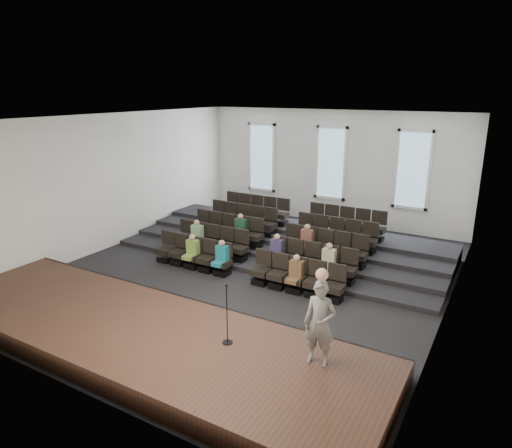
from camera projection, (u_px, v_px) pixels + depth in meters
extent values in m
plane|color=black|center=(250.00, 273.00, 15.06)|extent=(14.00, 14.00, 0.00)
cube|color=white|center=(250.00, 118.00, 13.64)|extent=(12.00, 14.00, 0.02)
cube|color=white|center=(331.00, 167.00, 20.17)|extent=(12.00, 0.04, 5.00)
cube|color=white|center=(58.00, 275.00, 8.53)|extent=(12.00, 0.04, 5.00)
cube|color=white|center=(114.00, 181.00, 17.24)|extent=(0.04, 14.00, 5.00)
cube|color=white|center=(456.00, 227.00, 11.46)|extent=(0.04, 14.00, 5.00)
cube|color=#3D241A|center=(140.00, 335.00, 10.76)|extent=(11.80, 3.60, 0.50)
cube|color=black|center=(187.00, 306.00, 12.23)|extent=(11.80, 0.06, 0.52)
cube|color=black|center=(282.00, 250.00, 16.97)|extent=(11.80, 4.80, 0.15)
cube|color=black|center=(289.00, 244.00, 17.38)|extent=(11.80, 3.75, 0.30)
cube|color=black|center=(295.00, 239.00, 17.80)|extent=(11.80, 2.70, 0.45)
cube|color=black|center=(300.00, 233.00, 18.21)|extent=(11.80, 1.65, 0.60)
cube|color=black|center=(165.00, 259.00, 16.04)|extent=(0.47, 0.43, 0.20)
cube|color=black|center=(165.00, 250.00, 15.95)|extent=(0.55, 0.50, 0.19)
cube|color=black|center=(168.00, 238.00, 16.01)|extent=(0.55, 0.08, 0.50)
cube|color=black|center=(179.00, 262.00, 15.75)|extent=(0.47, 0.43, 0.20)
cube|color=black|center=(178.00, 253.00, 15.66)|extent=(0.55, 0.50, 0.19)
cube|color=black|center=(182.00, 240.00, 15.72)|extent=(0.55, 0.08, 0.50)
cube|color=black|center=(193.00, 265.00, 15.46)|extent=(0.47, 0.43, 0.20)
cube|color=black|center=(192.00, 257.00, 15.37)|extent=(0.55, 0.50, 0.19)
cube|color=black|center=(196.00, 243.00, 15.43)|extent=(0.55, 0.08, 0.50)
cube|color=black|center=(207.00, 268.00, 15.17)|extent=(0.47, 0.43, 0.20)
cube|color=black|center=(207.00, 260.00, 15.09)|extent=(0.55, 0.50, 0.19)
cube|color=black|center=(210.00, 246.00, 15.14)|extent=(0.55, 0.08, 0.50)
cube|color=black|center=(222.00, 272.00, 14.89)|extent=(0.47, 0.43, 0.20)
cube|color=black|center=(222.00, 263.00, 14.80)|extent=(0.55, 0.50, 0.19)
cube|color=black|center=(225.00, 249.00, 14.85)|extent=(0.55, 0.08, 0.50)
cube|color=black|center=(261.00, 281.00, 14.19)|extent=(0.47, 0.43, 0.20)
cube|color=black|center=(261.00, 272.00, 14.10)|extent=(0.55, 0.50, 0.19)
cube|color=black|center=(264.00, 257.00, 14.16)|extent=(0.55, 0.08, 0.50)
cube|color=black|center=(278.00, 285.00, 13.90)|extent=(0.47, 0.43, 0.20)
cube|color=black|center=(278.00, 275.00, 13.81)|extent=(0.55, 0.50, 0.19)
cube|color=black|center=(281.00, 261.00, 13.87)|extent=(0.55, 0.08, 0.50)
cube|color=black|center=(295.00, 289.00, 13.61)|extent=(0.47, 0.43, 0.20)
cube|color=black|center=(296.00, 279.00, 13.52)|extent=(0.55, 0.50, 0.19)
cube|color=black|center=(299.00, 264.00, 13.58)|extent=(0.55, 0.08, 0.50)
cube|color=black|center=(314.00, 293.00, 13.32)|extent=(0.47, 0.43, 0.20)
cube|color=black|center=(314.00, 284.00, 13.24)|extent=(0.55, 0.50, 0.19)
cube|color=black|center=(318.00, 268.00, 13.29)|extent=(0.55, 0.08, 0.50)
cube|color=black|center=(333.00, 298.00, 13.03)|extent=(0.47, 0.43, 0.20)
cube|color=black|center=(334.00, 288.00, 12.95)|extent=(0.55, 0.50, 0.19)
cube|color=black|center=(337.00, 272.00, 13.00)|extent=(0.55, 0.08, 0.50)
cube|color=black|center=(184.00, 246.00, 16.87)|extent=(0.47, 0.43, 0.20)
cube|color=black|center=(184.00, 238.00, 16.78)|extent=(0.55, 0.50, 0.19)
cube|color=black|center=(187.00, 226.00, 16.84)|extent=(0.55, 0.08, 0.50)
cube|color=black|center=(197.00, 249.00, 16.58)|extent=(0.47, 0.43, 0.20)
cube|color=black|center=(197.00, 241.00, 16.49)|extent=(0.55, 0.50, 0.19)
cube|color=black|center=(200.00, 229.00, 16.55)|extent=(0.55, 0.08, 0.50)
cube|color=black|center=(211.00, 252.00, 16.29)|extent=(0.47, 0.43, 0.20)
cube|color=black|center=(210.00, 244.00, 16.20)|extent=(0.55, 0.50, 0.19)
cube|color=black|center=(213.00, 231.00, 16.26)|extent=(0.55, 0.08, 0.50)
cube|color=black|center=(225.00, 255.00, 16.00)|extent=(0.47, 0.43, 0.20)
cube|color=black|center=(224.00, 246.00, 15.91)|extent=(0.55, 0.50, 0.19)
cube|color=black|center=(227.00, 234.00, 15.97)|extent=(0.55, 0.08, 0.50)
cube|color=black|center=(239.00, 258.00, 15.71)|extent=(0.47, 0.43, 0.20)
cube|color=black|center=(239.00, 249.00, 15.63)|extent=(0.55, 0.50, 0.19)
cube|color=black|center=(242.00, 236.00, 15.68)|extent=(0.55, 0.08, 0.50)
cube|color=black|center=(276.00, 266.00, 15.02)|extent=(0.47, 0.43, 0.20)
cube|color=black|center=(276.00, 257.00, 14.93)|extent=(0.55, 0.50, 0.19)
cube|color=black|center=(279.00, 243.00, 14.99)|extent=(0.55, 0.08, 0.50)
cube|color=black|center=(293.00, 269.00, 14.73)|extent=(0.47, 0.43, 0.20)
cube|color=black|center=(293.00, 260.00, 14.64)|extent=(0.55, 0.50, 0.19)
cube|color=black|center=(296.00, 246.00, 14.70)|extent=(0.55, 0.08, 0.50)
cube|color=black|center=(310.00, 273.00, 14.44)|extent=(0.47, 0.43, 0.20)
cube|color=black|center=(310.00, 264.00, 14.35)|extent=(0.55, 0.50, 0.19)
cube|color=black|center=(313.00, 249.00, 14.41)|extent=(0.55, 0.08, 0.50)
cube|color=black|center=(328.00, 276.00, 14.15)|extent=(0.47, 0.43, 0.20)
cube|color=black|center=(328.00, 267.00, 14.06)|extent=(0.55, 0.50, 0.19)
cube|color=black|center=(331.00, 253.00, 14.12)|extent=(0.55, 0.08, 0.50)
cube|color=black|center=(346.00, 280.00, 13.86)|extent=(0.47, 0.43, 0.20)
cube|color=black|center=(347.00, 271.00, 13.77)|extent=(0.55, 0.50, 0.19)
cube|color=black|center=(350.00, 256.00, 13.83)|extent=(0.55, 0.08, 0.50)
cube|color=black|center=(201.00, 235.00, 17.70)|extent=(0.47, 0.42, 0.20)
cube|color=black|center=(201.00, 227.00, 17.61)|extent=(0.55, 0.50, 0.19)
cube|color=black|center=(204.00, 216.00, 17.66)|extent=(0.55, 0.08, 0.50)
cube|color=black|center=(214.00, 237.00, 17.41)|extent=(0.47, 0.42, 0.20)
cube|color=black|center=(213.00, 229.00, 17.32)|extent=(0.55, 0.50, 0.19)
cube|color=black|center=(216.00, 218.00, 17.38)|extent=(0.55, 0.08, 0.50)
cube|color=black|center=(227.00, 240.00, 17.12)|extent=(0.47, 0.42, 0.20)
cube|color=black|center=(227.00, 232.00, 17.03)|extent=(0.55, 0.50, 0.19)
cube|color=black|center=(230.00, 220.00, 17.09)|extent=(0.55, 0.08, 0.50)
cube|color=black|center=(240.00, 242.00, 16.83)|extent=(0.47, 0.42, 0.20)
cube|color=black|center=(240.00, 234.00, 16.74)|extent=(0.55, 0.50, 0.19)
cube|color=black|center=(243.00, 222.00, 16.80)|extent=(0.55, 0.08, 0.50)
cube|color=black|center=(254.00, 245.00, 16.54)|extent=(0.47, 0.42, 0.20)
cube|color=black|center=(254.00, 237.00, 16.45)|extent=(0.55, 0.50, 0.19)
cube|color=black|center=(257.00, 225.00, 16.51)|extent=(0.55, 0.08, 0.50)
cube|color=black|center=(290.00, 252.00, 15.84)|extent=(0.47, 0.42, 0.20)
cube|color=black|center=(290.00, 243.00, 15.76)|extent=(0.55, 0.50, 0.19)
cube|color=black|center=(293.00, 231.00, 15.81)|extent=(0.55, 0.08, 0.50)
cube|color=black|center=(306.00, 255.00, 15.56)|extent=(0.47, 0.42, 0.20)
cube|color=black|center=(306.00, 246.00, 15.47)|extent=(0.55, 0.50, 0.19)
cube|color=black|center=(309.00, 233.00, 15.53)|extent=(0.55, 0.08, 0.50)
cube|color=black|center=(323.00, 258.00, 15.27)|extent=(0.47, 0.42, 0.20)
cube|color=black|center=(323.00, 249.00, 15.18)|extent=(0.55, 0.50, 0.19)
cube|color=black|center=(326.00, 236.00, 15.24)|extent=(0.55, 0.08, 0.50)
cube|color=black|center=(340.00, 261.00, 14.98)|extent=(0.47, 0.42, 0.20)
cube|color=black|center=(340.00, 252.00, 14.89)|extent=(0.55, 0.50, 0.19)
cube|color=black|center=(343.00, 239.00, 14.95)|extent=(0.55, 0.08, 0.50)
cube|color=black|center=(357.00, 265.00, 14.69)|extent=(0.47, 0.42, 0.20)
cube|color=black|center=(358.00, 256.00, 14.60)|extent=(0.55, 0.50, 0.19)
cube|color=black|center=(361.00, 242.00, 14.66)|extent=(0.55, 0.08, 0.50)
cube|color=black|center=(216.00, 224.00, 18.52)|extent=(0.47, 0.42, 0.20)
cube|color=black|center=(216.00, 217.00, 18.44)|extent=(0.55, 0.50, 0.19)
cube|color=black|center=(219.00, 206.00, 18.49)|extent=(0.55, 0.08, 0.50)
cube|color=black|center=(229.00, 227.00, 18.24)|extent=(0.47, 0.42, 0.20)
cube|color=black|center=(229.00, 219.00, 18.15)|extent=(0.55, 0.50, 0.19)
cube|color=black|center=(231.00, 208.00, 18.20)|extent=(0.55, 0.08, 0.50)
cube|color=black|center=(241.00, 229.00, 17.95)|extent=(0.47, 0.42, 0.20)
cube|color=black|center=(241.00, 221.00, 17.86)|extent=(0.55, 0.50, 0.19)
cube|color=black|center=(244.00, 210.00, 17.92)|extent=(0.55, 0.08, 0.50)
cube|color=black|center=(255.00, 231.00, 17.66)|extent=(0.47, 0.42, 0.20)
cube|color=black|center=(255.00, 223.00, 17.57)|extent=(0.55, 0.50, 0.19)
cube|color=black|center=(257.00, 212.00, 17.63)|extent=(0.55, 0.08, 0.50)
cube|color=black|center=(268.00, 233.00, 17.37)|extent=(0.47, 0.42, 0.20)
cube|color=black|center=(268.00, 226.00, 17.28)|extent=(0.55, 0.50, 0.19)
cube|color=black|center=(271.00, 214.00, 17.34)|extent=(0.55, 0.08, 0.50)
cube|color=black|center=(303.00, 239.00, 16.67)|extent=(0.47, 0.42, 0.20)
cube|color=black|center=(303.00, 231.00, 16.58)|extent=(0.55, 0.50, 0.19)
cube|color=black|center=(306.00, 219.00, 16.64)|extent=(0.55, 0.08, 0.50)
cube|color=black|center=(318.00, 242.00, 16.38)|extent=(0.47, 0.42, 0.20)
cube|color=black|center=(319.00, 234.00, 16.30)|extent=(0.55, 0.50, 0.19)
cube|color=black|center=(321.00, 222.00, 16.35)|extent=(0.55, 0.08, 0.50)
cube|color=black|center=(334.00, 245.00, 16.10)|extent=(0.47, 0.42, 0.20)
cube|color=black|center=(334.00, 237.00, 16.01)|extent=(0.55, 0.50, 0.19)
cube|color=black|center=(337.00, 224.00, 16.07)|extent=(0.55, 0.08, 0.50)
cube|color=black|center=(350.00, 248.00, 15.81)|extent=(0.47, 0.42, 0.20)
cube|color=black|center=(351.00, 239.00, 15.72)|extent=(0.55, 0.50, 0.19)
cube|color=black|center=(354.00, 226.00, 15.78)|extent=(0.55, 0.08, 0.50)
cube|color=black|center=(367.00, 251.00, 15.52)|extent=(0.47, 0.42, 0.20)
cube|color=black|center=(368.00, 242.00, 15.43)|extent=(0.55, 0.50, 0.19)
cube|color=black|center=(371.00, 229.00, 15.49)|extent=(0.55, 0.08, 0.50)
cube|color=black|center=(230.00, 215.00, 19.35)|extent=(0.47, 0.42, 0.20)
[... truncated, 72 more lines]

